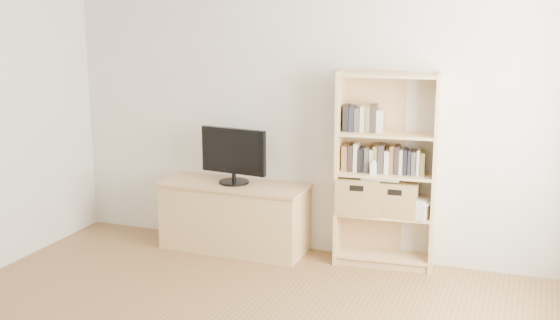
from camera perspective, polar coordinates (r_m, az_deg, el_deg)
The scene contains 11 objects.
back_wall at distance 5.97m, azimuth 2.67°, elevation 4.59°, with size 4.50×0.02×2.60m, color silver.
tv_stand at distance 6.20m, azimuth -3.72°, elevation -4.70°, with size 1.26×0.47×0.58m, color tan.
bookshelf at distance 5.76m, azimuth 8.60°, elevation -0.87°, with size 0.80×0.29×1.61m, color tan.
television at distance 6.06m, azimuth -3.79°, elevation 0.32°, with size 0.61×0.05×0.48m, color black.
books_row_mid at distance 5.75m, azimuth 8.65°, elevation 0.12°, with size 0.86×0.17×0.23m, color brown.
books_row_upper at distance 5.71m, azimuth 6.97°, elevation 3.31°, with size 0.38×0.14×0.20m, color brown.
baby_monitor at distance 5.67m, azimuth 7.60°, elevation -0.72°, with size 0.05×0.03×0.10m, color white.
basket_left at distance 5.83m, azimuth 6.43°, elevation -2.76°, with size 0.36×0.29×0.29m, color olive.
basket_right at distance 5.80m, azimuth 9.49°, elevation -3.03°, with size 0.34×0.28×0.28m, color olive.
laptop at distance 5.76m, azimuth 8.27°, elevation -1.37°, with size 0.31×0.21×0.02m, color silver.
magazine_stack at distance 5.80m, azimuth 11.22°, elevation -3.87°, with size 0.19×0.27×0.13m, color silver.
Camera 1 is at (1.81, -3.13, 2.14)m, focal length 45.00 mm.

